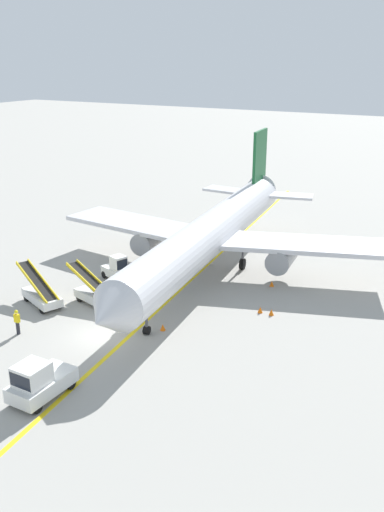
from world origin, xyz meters
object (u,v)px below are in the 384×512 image
at_px(safety_cone_nose_left, 271,312).
at_px(belt_loader_forward_hold, 41,294).
at_px(belt_loader_aft_hold, 96,294).
at_px(ground_crew_marshaller, 129,312).
at_px(safety_cone_tail_area, 272,284).
at_px(safety_cone_wingtip_right, 163,327).
at_px(pushback_tug, 39,382).
at_px(airliner, 212,232).
at_px(baggage_tug_near_wing, 117,269).
at_px(safety_cone_nose_right, 260,310).
at_px(safety_cone_wingtip_left, 191,253).
at_px(ground_crew_wing_walker, 17,321).

bearing_deg(safety_cone_nose_left, belt_loader_forward_hold, -157.31).
xyz_separation_m(belt_loader_aft_hold, ground_crew_marshaller, (3.95, -1.52, 0.13)).
bearing_deg(safety_cone_tail_area, safety_cone_wingtip_right, -108.63).
relative_size(ground_crew_marshaller, safety_cone_wingtip_right, 3.86).
bearing_deg(pushback_tug, airliner, 91.19).
relative_size(pushback_tug, belt_loader_forward_hold, 0.71).
height_order(pushback_tug, baggage_tug_near_wing, pushback_tug).
xyz_separation_m(pushback_tug, safety_cone_nose_right, (6.15, 15.28, -0.77)).
distance_m(airliner, ground_crew_marshaller, 11.64).
bearing_deg(safety_cone_wingtip_left, belt_loader_forward_hold, -106.50).
height_order(belt_loader_aft_hold, ground_crew_wing_walker, belt_loader_aft_hold).
height_order(ground_crew_wing_walker, safety_cone_wingtip_left, ground_crew_wing_walker).
bearing_deg(safety_cone_nose_left, baggage_tug_near_wing, 179.64).
bearing_deg(safety_cone_wingtip_right, safety_cone_tail_area, 71.37).
relative_size(pushback_tug, baggage_tug_near_wing, 1.35).
relative_size(baggage_tug_near_wing, ground_crew_wing_walker, 1.59).
bearing_deg(safety_cone_nose_left, safety_cone_wingtip_left, 143.15).
bearing_deg(belt_loader_aft_hold, baggage_tug_near_wing, 107.87).
bearing_deg(ground_crew_marshaller, safety_cone_tail_area, 61.07).
bearing_deg(safety_cone_nose_left, ground_crew_wing_walker, -141.58).
bearing_deg(ground_crew_wing_walker, belt_loader_aft_hold, 76.02).
height_order(belt_loader_aft_hold, safety_cone_nose_left, belt_loader_aft_hold).
bearing_deg(safety_cone_tail_area, airliner, 174.39).
bearing_deg(safety_cone_nose_right, safety_cone_tail_area, 102.02).
bearing_deg(belt_loader_aft_hold, airliner, 66.01).
bearing_deg(safety_cone_wingtip_left, belt_loader_aft_hold, -93.90).
distance_m(pushback_tug, safety_cone_nose_left, 16.82).
height_order(safety_cone_nose_right, safety_cone_wingtip_left, same).
distance_m(belt_loader_forward_hold, safety_cone_nose_right, 15.77).
relative_size(ground_crew_wing_walker, safety_cone_nose_right, 3.86).
relative_size(safety_cone_nose_left, safety_cone_nose_right, 1.00).
bearing_deg(belt_loader_forward_hold, airliner, 56.40).
bearing_deg(ground_crew_marshaller, baggage_tug_near_wing, 131.87).
bearing_deg(safety_cone_nose_left, pushback_tug, -114.57).
distance_m(safety_cone_wingtip_left, safety_cone_tail_area, 9.65).
bearing_deg(ground_crew_marshaller, belt_loader_aft_hold, 158.96).
bearing_deg(safety_cone_wingtip_left, ground_crew_wing_walker, -97.26).
xyz_separation_m(ground_crew_wing_walker, safety_cone_nose_right, (12.49, 10.57, -0.69)).
distance_m(belt_loader_aft_hold, safety_cone_wingtip_left, 12.66).
relative_size(belt_loader_aft_hold, ground_crew_marshaller, 3.03).
relative_size(pushback_tug, safety_cone_tail_area, 8.26).
distance_m(ground_crew_marshaller, safety_cone_nose_left, 9.87).
bearing_deg(airliner, belt_loader_forward_hold, -123.60).
height_order(pushback_tug, safety_cone_nose_right, pushback_tug).
height_order(ground_crew_wing_walker, safety_cone_tail_area, ground_crew_wing_walker).
distance_m(safety_cone_nose_right, safety_cone_tail_area, 4.98).
bearing_deg(pushback_tug, safety_cone_tail_area, 75.76).
bearing_deg(safety_cone_nose_right, safety_cone_wingtip_right, -129.22).
bearing_deg(ground_crew_wing_walker, safety_cone_wingtip_left, 82.74).
bearing_deg(pushback_tug, belt_loader_aft_hold, 113.88).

